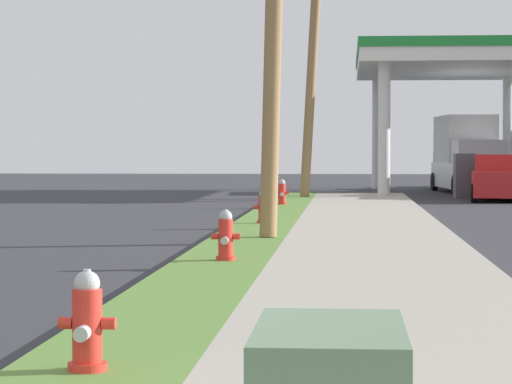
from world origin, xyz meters
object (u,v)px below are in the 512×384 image
Objects in this scene: fire_hydrant_nearest at (87,326)px; fire_hydrant_third at (263,208)px; truck_silver_at_forecourt at (468,156)px; fire_hydrant_fourth at (282,193)px; car_teal_by_near_pump at (476,172)px; car_red_by_far_pump at (499,180)px; utility_pole_background at (312,68)px; fire_hydrant_second at (226,238)px.

fire_hydrant_third is at bearing 89.82° from fire_hydrant_nearest.
fire_hydrant_third is at bearing -106.72° from truck_silver_at_forecourt.
fire_hydrant_third is at bearing -89.45° from fire_hydrant_fourth.
fire_hydrant_third is 8.99m from fire_hydrant_fourth.
car_teal_by_near_pump is 0.98× the size of car_red_by_far_pump.
utility_pole_background reaches higher than fire_hydrant_nearest.
utility_pole_background is at bearing -126.97° from truck_silver_at_forecourt.
car_teal_by_near_pump is (7.78, 46.24, 0.28)m from fire_hydrant_nearest.
fire_hydrant_fourth is 0.16× the size of car_teal_by_near_pump.
fire_hydrant_third is at bearing -105.04° from car_teal_by_near_pump.
truck_silver_at_forecourt is (6.74, 13.17, 1.04)m from fire_hydrant_fourth.
fire_hydrant_third is 23.16m from truck_silver_at_forecourt.
fire_hydrant_third is 29.78m from car_teal_by_near_pump.
fire_hydrant_second is at bearing -91.41° from utility_pole_background.
truck_silver_at_forecourt is at bearing 92.42° from car_red_by_far_pump.
utility_pole_background is at bearing 88.75° from fire_hydrant_nearest.
fire_hydrant_second is 0.16× the size of car_teal_by_near_pump.
utility_pole_background is at bearing 88.59° from fire_hydrant_second.
fire_hydrant_fourth is at bearing 90.07° from fire_hydrant_nearest.
fire_hydrant_second is 0.09× the size of utility_pole_background.
truck_silver_at_forecourt is at bearing -99.20° from car_teal_by_near_pump.
fire_hydrant_third is 0.16× the size of car_red_by_far_pump.
truck_silver_at_forecourt is (6.59, 30.94, 1.04)m from fire_hydrant_second.
fire_hydrant_fourth is 0.11× the size of truck_silver_at_forecourt.
car_red_by_far_pump is at bearing 64.72° from fire_hydrant_third.
fire_hydrant_fourth is 6.61m from utility_pole_background.
truck_silver_at_forecourt reaches higher than fire_hydrant_third.
utility_pole_background is at bearing 82.05° from fire_hydrant_fourth.
fire_hydrant_third is at bearing -115.28° from car_red_by_far_pump.
fire_hydrant_fourth is 9.12m from car_red_by_far_pump.
car_red_by_far_pump is (7.06, 5.77, 0.28)m from fire_hydrant_fourth.
car_teal_by_near_pump is at bearing 86.91° from car_red_by_far_pump.
fire_hydrant_second is at bearing -101.53° from car_teal_by_near_pump.
fire_hydrant_nearest is 32.99m from car_red_by_far_pump.
fire_hydrant_second is at bearing 89.19° from fire_hydrant_nearest.
fire_hydrant_third is (-0.07, 8.78, 0.00)m from fire_hydrant_second.
fire_hydrant_third is 0.16× the size of car_teal_by_near_pump.
car_teal_by_near_pump is 0.70× the size of truck_silver_at_forecourt.
utility_pole_background is 16.67m from car_teal_by_near_pump.
utility_pole_background reaches higher than truck_silver_at_forecourt.
fire_hydrant_nearest is 0.11× the size of truck_silver_at_forecourt.
fire_hydrant_nearest is 31.90m from utility_pole_background.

